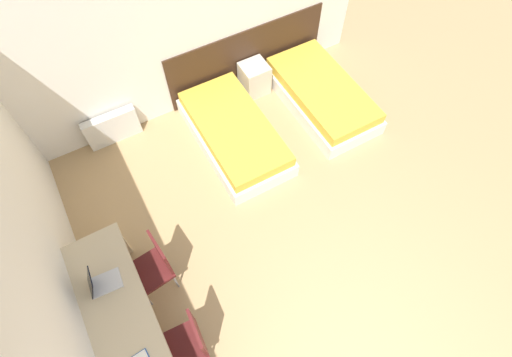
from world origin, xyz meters
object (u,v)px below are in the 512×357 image
Objects in this scene: laptop at (100,283)px; bed_near_window at (234,133)px; bed_near_door at (322,95)px; chair_near_notebook at (188,342)px; chair_near_laptop at (154,265)px; nightstand at (254,78)px.

bed_near_window is at bearing 37.42° from laptop.
bed_near_door is 5.80× the size of laptop.
bed_near_door is at bearing 0.00° from bed_near_window.
chair_near_notebook is 2.90× the size of laptop.
bed_near_window is at bearing 57.05° from chair_near_notebook.
bed_near_window is 5.80× the size of laptop.
chair_near_laptop is (-3.13, -1.36, 0.31)m from bed_near_door.
chair_near_laptop reaches higher than bed_near_door.
chair_near_notebook is at bearing -54.95° from laptop.
laptop reaches higher than bed_near_window.
chair_near_notebook is at bearing -144.33° from bed_near_door.
chair_near_notebook is (-2.40, -2.99, 0.26)m from nightstand.
bed_near_window is 1.00× the size of bed_near_door.
chair_near_notebook is 1.02m from laptop.
bed_near_window is 1.04m from nightstand.
bed_near_door is at bearing 39.28° from chair_near_notebook.
chair_near_laptop is at bearing -140.71° from bed_near_window.
bed_near_window is 1.46m from bed_near_door.
nightstand reaches higher than bed_near_door.
chair_near_laptop is 0.88m from chair_near_notebook.
laptop is at bearing 124.31° from chair_near_notebook.
bed_near_door is 2.00× the size of chair_near_notebook.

